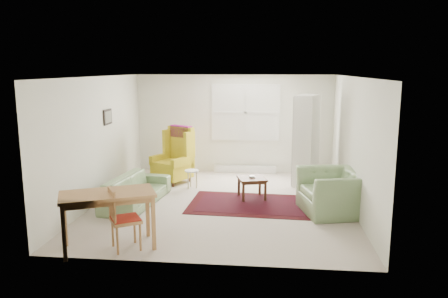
# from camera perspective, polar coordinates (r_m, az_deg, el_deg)

# --- Properties ---
(room) EXTENTS (5.04, 5.54, 2.51)m
(room) POSITION_cam_1_polar(r_m,az_deg,el_deg) (8.69, 0.06, 1.23)
(room) COLOR beige
(room) RESTS_ON ground
(rug) EXTENTS (2.49, 1.67, 0.02)m
(rug) POSITION_cam_1_polar(r_m,az_deg,el_deg) (8.72, 3.53, -7.17)
(rug) COLOR black
(rug) RESTS_ON ground
(sofa) EXTENTS (0.99, 1.99, 0.77)m
(sofa) POSITION_cam_1_polar(r_m,az_deg,el_deg) (8.83, -11.42, -4.62)
(sofa) COLOR #759261
(sofa) RESTS_ON ground
(armchair) EXTENTS (1.32, 1.43, 0.95)m
(armchair) POSITION_cam_1_polar(r_m,az_deg,el_deg) (8.35, 14.04, -4.98)
(armchair) COLOR #759261
(armchair) RESTS_ON ground
(wingback_chair) EXTENTS (1.06, 1.08, 1.32)m
(wingback_chair) POSITION_cam_1_polar(r_m,az_deg,el_deg) (10.27, -6.84, -0.77)
(wingback_chair) COLOR gold
(wingback_chair) RESTS_ON ground
(coffee_table) EXTENTS (0.67, 0.67, 0.44)m
(coffee_table) POSITION_cam_1_polar(r_m,az_deg,el_deg) (9.07, 3.65, -5.09)
(coffee_table) COLOR #482516
(coffee_table) RESTS_ON ground
(stool) EXTENTS (0.34, 0.34, 0.42)m
(stool) POSITION_cam_1_polar(r_m,az_deg,el_deg) (9.84, -4.23, -3.92)
(stool) COLOR white
(stool) RESTS_ON ground
(cabinet) EXTENTS (0.68, 0.92, 2.07)m
(cabinet) POSITION_cam_1_polar(r_m,az_deg,el_deg) (10.13, 10.73, 1.11)
(cabinet) COLOR white
(cabinet) RESTS_ON ground
(desk) EXTENTS (1.52, 1.18, 0.86)m
(desk) POSITION_cam_1_polar(r_m,az_deg,el_deg) (6.79, -14.84, -9.02)
(desk) COLOR #AC7845
(desk) RESTS_ON ground
(desk_chair) EXTENTS (0.57, 0.57, 0.95)m
(desk_chair) POSITION_cam_1_polar(r_m,az_deg,el_deg) (6.69, -12.73, -8.82)
(desk_chair) COLOR #AC7845
(desk_chair) RESTS_ON ground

